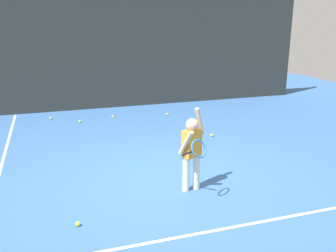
{
  "coord_description": "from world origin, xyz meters",
  "views": [
    {
      "loc": [
        -1.85,
        -5.7,
        2.71
      ],
      "look_at": [
        0.11,
        0.32,
        0.85
      ],
      "focal_mm": 39.64,
      "sensor_mm": 36.0,
      "label": 1
    }
  ],
  "objects_px": {
    "tennis_ball_4": "(80,122)",
    "tennis_ball_7": "(167,114)",
    "tennis_ball_3": "(190,155)",
    "tennis_player": "(192,148)",
    "tennis_ball_6": "(51,118)",
    "tennis_ball_2": "(113,117)",
    "tennis_ball_5": "(212,135)",
    "tennis_ball_1": "(78,224)"
  },
  "relations": [
    {
      "from": "tennis_ball_4",
      "to": "tennis_ball_7",
      "type": "height_order",
      "value": "same"
    },
    {
      "from": "tennis_player",
      "to": "tennis_ball_3",
      "type": "relative_size",
      "value": 20.46
    },
    {
      "from": "tennis_ball_3",
      "to": "tennis_ball_4",
      "type": "xyz_separation_m",
      "value": [
        -1.9,
        3.26,
        0.0
      ]
    },
    {
      "from": "tennis_player",
      "to": "tennis_ball_4",
      "type": "distance_m",
      "value": 4.91
    },
    {
      "from": "tennis_ball_1",
      "to": "tennis_ball_7",
      "type": "xyz_separation_m",
      "value": [
        2.96,
        5.24,
        0.0
      ]
    },
    {
      "from": "tennis_player",
      "to": "tennis_ball_7",
      "type": "bearing_deg",
      "value": 52.2
    },
    {
      "from": "tennis_ball_2",
      "to": "tennis_ball_4",
      "type": "height_order",
      "value": "same"
    },
    {
      "from": "tennis_ball_1",
      "to": "tennis_ball_5",
      "type": "distance_m",
      "value": 4.51
    },
    {
      "from": "tennis_ball_5",
      "to": "tennis_ball_7",
      "type": "distance_m",
      "value": 2.25
    },
    {
      "from": "tennis_player",
      "to": "tennis_ball_6",
      "type": "relative_size",
      "value": 20.46
    },
    {
      "from": "tennis_ball_4",
      "to": "tennis_ball_7",
      "type": "relative_size",
      "value": 1.0
    },
    {
      "from": "tennis_ball_7",
      "to": "tennis_ball_2",
      "type": "bearing_deg",
      "value": 173.06
    },
    {
      "from": "tennis_player",
      "to": "tennis_ball_4",
      "type": "bearing_deg",
      "value": 81.72
    },
    {
      "from": "tennis_ball_3",
      "to": "tennis_ball_7",
      "type": "bearing_deg",
      "value": 80.26
    },
    {
      "from": "tennis_ball_7",
      "to": "tennis_ball_3",
      "type": "bearing_deg",
      "value": -99.74
    },
    {
      "from": "tennis_ball_4",
      "to": "tennis_ball_1",
      "type": "bearing_deg",
      "value": -95.37
    },
    {
      "from": "tennis_ball_2",
      "to": "tennis_ball_3",
      "type": "bearing_deg",
      "value": -74.43
    },
    {
      "from": "tennis_ball_3",
      "to": "tennis_ball_5",
      "type": "height_order",
      "value": "same"
    },
    {
      "from": "tennis_player",
      "to": "tennis_ball_2",
      "type": "height_order",
      "value": "tennis_player"
    },
    {
      "from": "tennis_ball_3",
      "to": "tennis_ball_7",
      "type": "xyz_separation_m",
      "value": [
        0.56,
        3.28,
        0.0
      ]
    },
    {
      "from": "tennis_ball_2",
      "to": "tennis_ball_5",
      "type": "distance_m",
      "value": 3.07
    },
    {
      "from": "tennis_ball_3",
      "to": "tennis_ball_7",
      "type": "height_order",
      "value": "same"
    },
    {
      "from": "tennis_player",
      "to": "tennis_ball_3",
      "type": "bearing_deg",
      "value": 44.5
    },
    {
      "from": "tennis_ball_4",
      "to": "tennis_ball_6",
      "type": "distance_m",
      "value": 0.95
    },
    {
      "from": "tennis_ball_6",
      "to": "tennis_ball_7",
      "type": "bearing_deg",
      "value": -10.54
    },
    {
      "from": "tennis_ball_4",
      "to": "tennis_ball_5",
      "type": "height_order",
      "value": "same"
    },
    {
      "from": "tennis_ball_1",
      "to": "tennis_ball_5",
      "type": "relative_size",
      "value": 1.0
    },
    {
      "from": "tennis_ball_6",
      "to": "tennis_ball_4",
      "type": "bearing_deg",
      "value": -40.62
    },
    {
      "from": "tennis_ball_7",
      "to": "tennis_player",
      "type": "bearing_deg",
      "value": -103.22
    },
    {
      "from": "tennis_player",
      "to": "tennis_ball_3",
      "type": "height_order",
      "value": "tennis_player"
    },
    {
      "from": "tennis_ball_4",
      "to": "tennis_ball_6",
      "type": "relative_size",
      "value": 1.0
    },
    {
      "from": "tennis_player",
      "to": "tennis_ball_7",
      "type": "height_order",
      "value": "tennis_player"
    },
    {
      "from": "tennis_ball_1",
      "to": "tennis_ball_4",
      "type": "xyz_separation_m",
      "value": [
        0.49,
        5.21,
        0.0
      ]
    },
    {
      "from": "tennis_ball_5",
      "to": "tennis_ball_6",
      "type": "xyz_separation_m",
      "value": [
        -3.58,
        2.81,
        0.0
      ]
    },
    {
      "from": "tennis_ball_2",
      "to": "tennis_ball_5",
      "type": "bearing_deg",
      "value": -51.28
    },
    {
      "from": "tennis_ball_3",
      "to": "tennis_ball_6",
      "type": "distance_m",
      "value": 4.68
    },
    {
      "from": "tennis_player",
      "to": "tennis_ball_1",
      "type": "height_order",
      "value": "tennis_player"
    },
    {
      "from": "tennis_ball_6",
      "to": "tennis_ball_7",
      "type": "relative_size",
      "value": 1.0
    },
    {
      "from": "tennis_ball_3",
      "to": "tennis_ball_2",
      "type": "bearing_deg",
      "value": 105.57
    },
    {
      "from": "tennis_player",
      "to": "tennis_ball_5",
      "type": "bearing_deg",
      "value": 34.36
    },
    {
      "from": "tennis_ball_3",
      "to": "tennis_ball_6",
      "type": "bearing_deg",
      "value": 124.14
    },
    {
      "from": "tennis_ball_2",
      "to": "tennis_ball_6",
      "type": "xyz_separation_m",
      "value": [
        -1.66,
        0.41,
        0.0
      ]
    }
  ]
}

